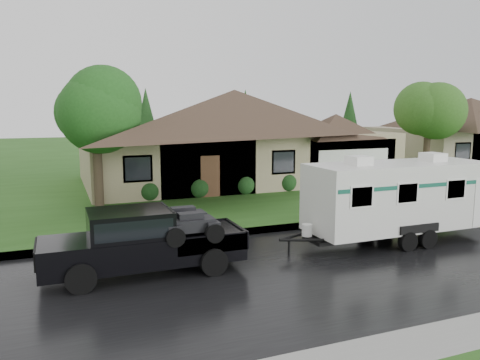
# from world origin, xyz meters

# --- Properties ---
(ground) EXTENTS (140.00, 140.00, 0.00)m
(ground) POSITION_xyz_m (0.00, 0.00, 0.00)
(ground) COLOR #29541A
(ground) RESTS_ON ground
(road) EXTENTS (140.00, 8.00, 0.01)m
(road) POSITION_xyz_m (0.00, -2.00, 0.01)
(road) COLOR black
(road) RESTS_ON ground
(curb) EXTENTS (140.00, 0.50, 0.15)m
(curb) POSITION_xyz_m (0.00, 2.25, 0.07)
(curb) COLOR gray
(curb) RESTS_ON ground
(lawn) EXTENTS (140.00, 26.00, 0.15)m
(lawn) POSITION_xyz_m (0.00, 15.00, 0.07)
(lawn) COLOR #29541A
(lawn) RESTS_ON ground
(house_main) EXTENTS (19.44, 10.80, 6.90)m
(house_main) POSITION_xyz_m (2.29, 13.84, 3.59)
(house_main) COLOR tan
(house_main) RESTS_ON lawn
(house_neighbor) EXTENTS (15.12, 9.72, 6.45)m
(house_neighbor) POSITION_xyz_m (22.27, 14.34, 3.32)
(house_neighbor) COLOR tan
(house_neighbor) RESTS_ON lawn
(tree_left_green) EXTENTS (3.84, 3.84, 6.35)m
(tree_left_green) POSITION_xyz_m (-6.69, 8.72, 4.56)
(tree_left_green) COLOR #382B1E
(tree_left_green) RESTS_ON lawn
(tree_right_green) EXTENTS (3.63, 3.63, 6.00)m
(tree_right_green) POSITION_xyz_m (13.34, 9.73, 4.31)
(tree_right_green) COLOR #382B1E
(tree_right_green) RESTS_ON lawn
(shrub_row) EXTENTS (13.60, 1.00, 1.00)m
(shrub_row) POSITION_xyz_m (2.00, 9.30, 0.65)
(shrub_row) COLOR #143814
(shrub_row) RESTS_ON lawn
(pickup_truck) EXTENTS (5.49, 2.09, 1.83)m
(pickup_truck) POSITION_xyz_m (-6.40, -0.59, 0.98)
(pickup_truck) COLOR black
(pickup_truck) RESTS_ON ground
(travel_trailer) EXTENTS (6.77, 2.38, 3.04)m
(travel_trailer) POSITION_xyz_m (2.40, -0.59, 1.61)
(travel_trailer) COLOR silver
(travel_trailer) RESTS_ON ground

